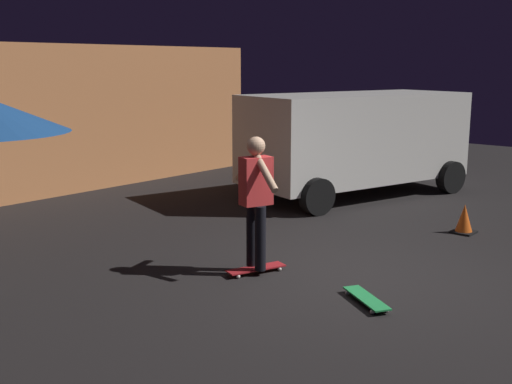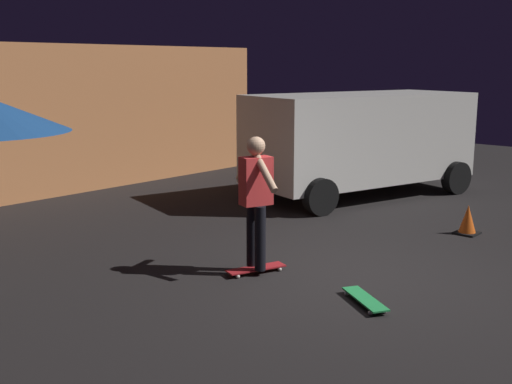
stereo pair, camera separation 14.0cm
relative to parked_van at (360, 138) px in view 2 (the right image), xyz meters
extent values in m
plane|color=black|center=(-4.33, -2.66, -1.16)|extent=(28.00, 28.00, 0.00)
cube|color=silver|center=(-0.01, 0.00, 0.02)|extent=(4.94, 3.06, 1.70)
cube|color=black|center=(2.19, -0.61, 0.37)|extent=(0.52, 1.70, 0.64)
cylinder|color=black|center=(1.94, 0.49, -0.83)|extent=(0.69, 0.39, 0.66)
cylinder|color=black|center=(1.41, -1.42, -0.83)|extent=(0.69, 0.39, 0.66)
cylinder|color=black|center=(-1.43, 1.42, -0.83)|extent=(0.69, 0.39, 0.66)
cylinder|color=black|center=(-1.96, -0.48, -0.83)|extent=(0.69, 0.39, 0.66)
cube|color=#AD1E23|center=(-5.04, -1.75, -1.10)|extent=(0.80, 0.45, 0.02)
sphere|color=silver|center=(-4.73, -1.77, -1.13)|extent=(0.05, 0.05, 0.05)
sphere|color=silver|center=(-4.79, -1.93, -1.13)|extent=(0.05, 0.05, 0.05)
sphere|color=silver|center=(-5.29, -1.57, -1.13)|extent=(0.05, 0.05, 0.05)
sphere|color=silver|center=(-5.35, -1.73, -1.13)|extent=(0.05, 0.05, 0.05)
cube|color=green|center=(-5.02, -3.36, -1.10)|extent=(0.57, 0.77, 0.02)
sphere|color=silver|center=(-4.94, -3.06, -1.13)|extent=(0.05, 0.05, 0.05)
sphere|color=silver|center=(-4.79, -3.14, -1.13)|extent=(0.05, 0.05, 0.05)
sphere|color=silver|center=(-5.25, -3.57, -1.13)|extent=(0.05, 0.05, 0.05)
sphere|color=silver|center=(-5.10, -3.66, -1.13)|extent=(0.05, 0.05, 0.05)
cylinder|color=black|center=(-5.00, -1.65, -0.68)|extent=(0.14, 0.14, 0.82)
cylinder|color=black|center=(-5.08, -1.85, -0.68)|extent=(0.14, 0.14, 0.82)
cube|color=red|center=(-5.04, -1.75, 0.03)|extent=(0.43, 0.34, 0.60)
sphere|color=tan|center=(-5.04, -1.75, 0.46)|extent=(0.23, 0.23, 0.23)
cylinder|color=tan|center=(-4.96, -1.54, 0.18)|extent=(0.27, 0.54, 0.46)
cylinder|color=tan|center=(-5.11, -1.96, 0.18)|extent=(0.27, 0.54, 0.46)
cube|color=black|center=(-1.44, -2.94, -1.15)|extent=(0.34, 0.34, 0.03)
cone|color=#EA5914|center=(-1.44, -2.94, -0.93)|extent=(0.28, 0.28, 0.46)
camera|label=1|loc=(-10.83, -6.80, 1.45)|focal=44.44mm
camera|label=2|loc=(-10.74, -6.90, 1.45)|focal=44.44mm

